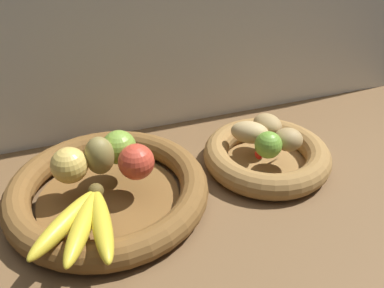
{
  "coord_description": "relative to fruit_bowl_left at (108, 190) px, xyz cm",
  "views": [
    {
      "loc": [
        -25.57,
        -58.72,
        52.54
      ],
      "look_at": [
        -2.87,
        3.85,
        9.44
      ],
      "focal_mm": 37.6,
      "sensor_mm": 36.0,
      "label": 1
    }
  ],
  "objects": [
    {
      "name": "ground_plane",
      "position": [
        20.26,
        -3.85,
        -4.03
      ],
      "size": [
        140.0,
        90.0,
        3.0
      ],
      "primitive_type": "cube",
      "color": "brown"
    },
    {
      "name": "back_wall",
      "position": [
        20.26,
        26.15,
        24.97
      ],
      "size": [
        140.0,
        3.0,
        55.0
      ],
      "color": "silver",
      "rests_on": "ground_plane"
    },
    {
      "name": "fruit_bowl_left",
      "position": [
        0.0,
        0.0,
        0.0
      ],
      "size": [
        39.2,
        39.2,
        5.44
      ],
      "color": "brown",
      "rests_on": "ground_plane"
    },
    {
      "name": "fruit_bowl_right",
      "position": [
        34.77,
        -0.0,
        0.02
      ],
      "size": [
        27.71,
        27.71,
        5.44
      ],
      "color": "olive",
      "rests_on": "ground_plane"
    },
    {
      "name": "apple_red_right",
      "position": [
        5.77,
        -1.4,
        6.35
      ],
      "size": [
        6.9,
        6.9,
        6.9
      ],
      "primitive_type": "sphere",
      "color": "#CC422D",
      "rests_on": "fruit_bowl_left"
    },
    {
      "name": "apple_green_back",
      "position": [
        3.72,
        4.62,
        6.34
      ],
      "size": [
        6.86,
        6.86,
        6.86
      ],
      "primitive_type": "sphere",
      "color": "#7AA338",
      "rests_on": "fruit_bowl_left"
    },
    {
      "name": "apple_golden_left",
      "position": [
        -6.14,
        1.74,
        6.34
      ],
      "size": [
        6.88,
        6.88,
        6.88
      ],
      "primitive_type": "sphere",
      "color": "#DBB756",
      "rests_on": "fruit_bowl_left"
    },
    {
      "name": "pear_brown",
      "position": [
        -0.42,
        2.35,
        6.79
      ],
      "size": [
        7.96,
        7.96,
        7.77
      ],
      "primitive_type": "ellipsoid",
      "rotation": [
        0.0,
        0.0,
        3.91
      ],
      "color": "olive",
      "rests_on": "fruit_bowl_left"
    },
    {
      "name": "banana_bunch_front",
      "position": [
        -5.58,
        -12.34,
        4.48
      ],
      "size": [
        14.43,
        18.65,
        3.16
      ],
      "color": "gold",
      "rests_on": "fruit_bowl_left"
    },
    {
      "name": "potato_oblong",
      "position": [
        31.52,
        2.53,
        5.24
      ],
      "size": [
        9.74,
        9.12,
        4.67
      ],
      "primitive_type": "ellipsoid",
      "rotation": [
        0.0,
        0.0,
        5.65
      ],
      "color": "tan",
      "rests_on": "fruit_bowl_right"
    },
    {
      "name": "potato_small",
      "position": [
        37.67,
        -2.9,
        5.31
      ],
      "size": [
        8.0,
        7.8,
        4.81
      ],
      "primitive_type": "ellipsoid",
      "rotation": [
        0.0,
        0.0,
        2.6
      ],
      "color": "#A38451",
      "rests_on": "fruit_bowl_right"
    },
    {
      "name": "potato_back",
      "position": [
        36.58,
        3.98,
        5.27
      ],
      "size": [
        7.18,
        8.1,
        4.74
      ],
      "primitive_type": "ellipsoid",
      "rotation": [
        0.0,
        0.0,
        4.95
      ],
      "color": "#A38451",
      "rests_on": "fruit_bowl_right"
    },
    {
      "name": "lime_near",
      "position": [
        32.43,
        -3.51,
        5.7
      ],
      "size": [
        5.59,
        5.59,
        5.59
      ],
      "primitive_type": "sphere",
      "color": "#6B9E33",
      "rests_on": "fruit_bowl_right"
    },
    {
      "name": "chili_pepper",
      "position": [
        36.13,
        -1.71,
        3.8
      ],
      "size": [
        12.53,
        6.28,
        1.8
      ],
      "primitive_type": "cone",
      "rotation": [
        0.0,
        1.57,
        0.37
      ],
      "color": "red",
      "rests_on": "fruit_bowl_right"
    }
  ]
}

